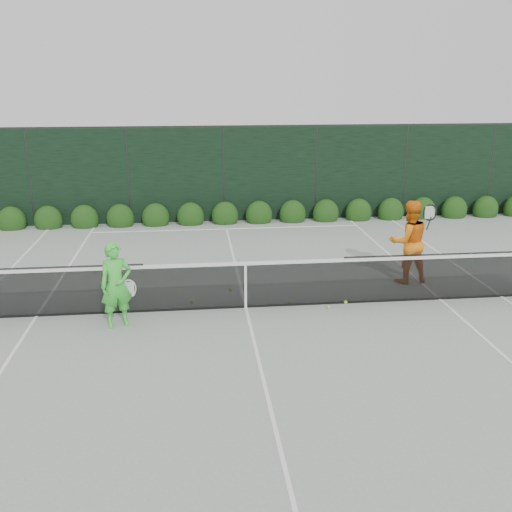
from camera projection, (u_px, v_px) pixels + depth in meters
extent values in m
plane|color=gray|center=(246.00, 308.00, 11.58)|extent=(80.00, 80.00, 0.00)
cube|color=black|center=(29.00, 292.00, 10.99)|extent=(4.40, 0.01, 1.02)
cube|color=black|center=(246.00, 285.00, 11.44)|extent=(4.00, 0.01, 0.96)
cube|color=black|center=(446.00, 277.00, 11.87)|extent=(4.40, 0.01, 1.02)
cube|color=white|center=(245.00, 264.00, 11.30)|extent=(12.80, 0.03, 0.07)
cube|color=black|center=(246.00, 307.00, 11.58)|extent=(12.80, 0.02, 0.04)
cube|color=white|center=(246.00, 287.00, 11.45)|extent=(0.05, 0.03, 0.91)
imported|color=#40D43E|center=(116.00, 285.00, 10.52)|extent=(0.69, 0.57, 1.62)
torus|color=silver|center=(128.00, 289.00, 10.67)|extent=(0.30, 0.10, 0.30)
cylinder|color=black|center=(129.00, 301.00, 10.74)|extent=(0.10, 0.03, 0.30)
imported|color=orange|center=(409.00, 242.00, 12.81)|extent=(0.97, 0.78, 1.89)
torus|color=black|center=(430.00, 213.00, 12.44)|extent=(0.30, 0.08, 0.30)
cylinder|color=black|center=(429.00, 223.00, 12.51)|extent=(0.10, 0.03, 0.30)
cube|color=white|center=(501.00, 297.00, 12.16)|extent=(0.06, 23.77, 0.01)
cube|color=white|center=(37.00, 316.00, 11.15)|extent=(0.06, 23.77, 0.01)
cube|color=white|center=(440.00, 299.00, 12.01)|extent=(0.06, 23.77, 0.01)
cube|color=white|center=(218.00, 195.00, 22.86)|extent=(11.03, 0.06, 0.01)
cube|color=white|center=(227.00, 229.00, 17.66)|extent=(8.23, 0.06, 0.01)
cube|color=white|center=(246.00, 307.00, 11.58)|extent=(0.06, 12.80, 0.01)
cube|color=black|center=(224.00, 175.00, 18.26)|extent=(32.00, 0.06, 3.00)
cube|color=#262826|center=(223.00, 126.00, 17.80)|extent=(32.00, 0.06, 0.06)
cylinder|color=#262826|center=(30.00, 179.00, 17.63)|extent=(0.08, 0.08, 3.00)
cylinder|color=#262826|center=(129.00, 177.00, 17.94)|extent=(0.08, 0.08, 3.00)
cylinder|color=#262826|center=(224.00, 175.00, 18.26)|extent=(0.08, 0.08, 3.00)
cylinder|color=#262826|center=(316.00, 173.00, 18.57)|extent=(0.08, 0.08, 3.00)
cylinder|color=#262826|center=(404.00, 172.00, 18.89)|extent=(0.08, 0.08, 3.00)
cylinder|color=#262826|center=(490.00, 170.00, 19.20)|extent=(0.08, 0.08, 3.00)
ellipsoid|color=#11350E|center=(12.00, 221.00, 17.61)|extent=(0.86, 0.65, 0.94)
ellipsoid|color=#11350E|center=(49.00, 221.00, 17.72)|extent=(0.86, 0.65, 0.94)
ellipsoid|color=#11350E|center=(85.00, 220.00, 17.84)|extent=(0.86, 0.65, 0.94)
ellipsoid|color=#11350E|center=(120.00, 219.00, 17.95)|extent=(0.86, 0.65, 0.94)
ellipsoid|color=#11350E|center=(156.00, 218.00, 18.07)|extent=(0.86, 0.65, 0.94)
ellipsoid|color=#11350E|center=(191.00, 217.00, 18.18)|extent=(0.86, 0.65, 0.94)
ellipsoid|color=#11350E|center=(225.00, 216.00, 18.30)|extent=(0.86, 0.65, 0.94)
ellipsoid|color=#11350E|center=(259.00, 215.00, 18.42)|extent=(0.86, 0.65, 0.94)
ellipsoid|color=#11350E|center=(293.00, 214.00, 18.53)|extent=(0.86, 0.65, 0.94)
ellipsoid|color=#11350E|center=(326.00, 213.00, 18.65)|extent=(0.86, 0.65, 0.94)
ellipsoid|color=#11350E|center=(358.00, 213.00, 18.76)|extent=(0.86, 0.65, 0.94)
ellipsoid|color=#11350E|center=(391.00, 212.00, 18.88)|extent=(0.86, 0.65, 0.94)
ellipsoid|color=#11350E|center=(423.00, 211.00, 18.99)|extent=(0.86, 0.65, 0.94)
ellipsoid|color=#11350E|center=(454.00, 210.00, 19.11)|extent=(0.86, 0.65, 0.94)
ellipsoid|color=#11350E|center=(485.00, 209.00, 19.22)|extent=(0.86, 0.65, 0.94)
sphere|color=#BEF336|center=(346.00, 302.00, 11.78)|extent=(0.07, 0.07, 0.07)
sphere|color=#BEF336|center=(289.00, 303.00, 11.73)|extent=(0.07, 0.07, 0.07)
sphere|color=#BEF336|center=(192.00, 302.00, 11.79)|extent=(0.07, 0.07, 0.07)
sphere|color=#BEF336|center=(230.00, 289.00, 12.49)|extent=(0.07, 0.07, 0.07)
sphere|color=#BEF336|center=(329.00, 307.00, 11.52)|extent=(0.07, 0.07, 0.07)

